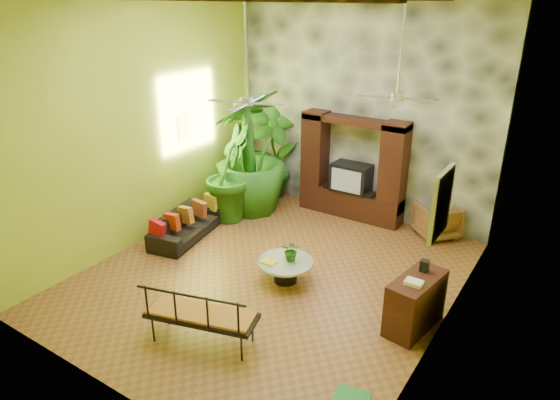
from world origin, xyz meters
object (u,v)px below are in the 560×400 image
Objects in this scene: iron_bench at (198,314)px; entertainment_center at (352,175)px; sofa at (187,225)px; ceiling_fan_front at (246,88)px; tall_plant_a at (273,151)px; tall_plant_c at (251,152)px; side_console at (415,303)px; ceiling_fan_back at (398,84)px; tall_plant_b at (229,172)px; wicker_armchair at (437,220)px; coffee_table at (285,268)px.

entertainment_center is at bearing 76.13° from iron_bench.
sofa is (-2.35, -2.88, -0.69)m from entertainment_center.
sofa is 1.11× the size of iron_bench.
tall_plant_a is at bearing 118.47° from ceiling_fan_front.
tall_plant_c is 5.29m from side_console.
ceiling_fan_back is 4.48m from tall_plant_b.
wicker_armchair is 0.46× the size of iron_bench.
side_console is (2.45, 2.11, -0.10)m from iron_bench.
iron_bench is (0.40, -1.81, -2.87)m from ceiling_fan_front.
ceiling_fan_front is at bearing -53.94° from tall_plant_c.
side_console is at bearing -105.35° from sofa.
wicker_armchair is at bearing 0.00° from tall_plant_a.
entertainment_center is at bearing -46.85° from wicker_armchair.
iron_bench is at bearing -112.31° from ceiling_fan_back.
iron_bench is 3.23m from side_console.
tall_plant_c is 3.42m from coffee_table.
side_console is (4.69, -2.23, -0.99)m from tall_plant_c.
tall_plant_b is at bearing 147.41° from coffee_table.
tall_plant_c is (0.17, 0.59, 0.33)m from tall_plant_b.
coffee_table is 2.35m from side_console.
tall_plant_c is at bearing -153.82° from entertainment_center.
tall_plant_c is (0.08, -1.02, 0.24)m from tall_plant_a.
wicker_armchair is at bearing 0.39° from entertainment_center.
wicker_armchair is 3.63m from coffee_table.
iron_bench is at bearing -57.21° from tall_plant_b.
wicker_armchair is at bearing 14.21° from tall_plant_c.
tall_plant_b is at bearing -144.29° from entertainment_center.
iron_bench reaches higher than sofa.
tall_plant_c reaches higher than tall_plant_a.
ceiling_fan_back is at bearing -5.17° from tall_plant_b.
entertainment_center is 2.07m from wicker_armchair.
ceiling_fan_back reaches higher than tall_plant_c.
tall_plant_a is 4.14m from coffee_table.
ceiling_fan_back reaches higher than tall_plant_b.
ceiling_fan_back is 0.79× the size of tall_plant_a.
wicker_armchair is at bearing 55.62° from iron_bench.
entertainment_center is 1.29× the size of ceiling_fan_back.
tall_plant_c is at bearing 163.69° from side_console.
iron_bench is (2.25, -4.34, -0.89)m from tall_plant_c.
entertainment_center is 5.36m from iron_bench.
ceiling_fan_back is (1.60, -1.94, 2.44)m from entertainment_center.
side_console is at bearing -18.66° from tall_plant_b.
tall_plant_c is (-3.64, 0.93, -1.98)m from ceiling_fan_back.
sofa is at bearing -129.27° from entertainment_center.
tall_plant_c reaches higher than coffee_table.
ceiling_fan_back is at bearing -27.63° from tall_plant_a.
entertainment_center is at bearing 35.71° from tall_plant_b.
tall_plant_b is (-3.81, 0.34, -2.32)m from ceiling_fan_back.
coffee_table is at bearing -108.25° from sofa.
sofa is 3.04m from tall_plant_a.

